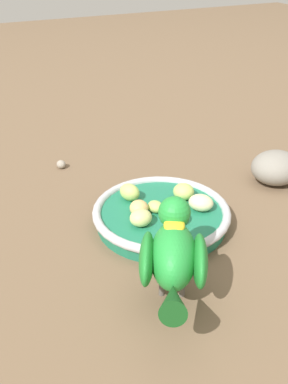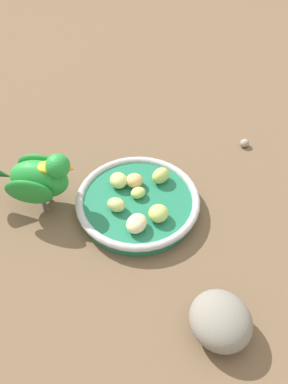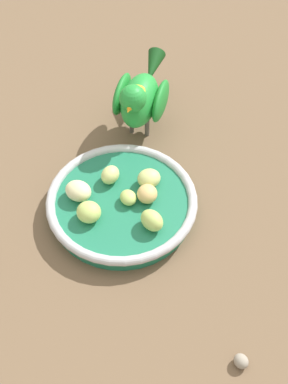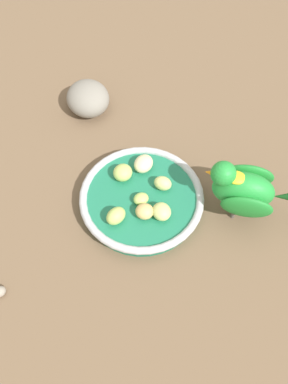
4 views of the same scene
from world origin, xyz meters
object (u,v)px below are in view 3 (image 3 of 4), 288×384
Objects in this scene: apple_piece_6 at (149,178)px; feeding_bowl at (123,204)px; apple_piece_4 at (78,191)px; parrot at (140,97)px; pebble_0 at (241,361)px; apple_piece_5 at (147,194)px; apple_piece_2 at (152,220)px; apple_piece_0 at (110,175)px; apple_piece_1 at (89,212)px; apple_piece_3 at (128,198)px.

feeding_bowl is at bearing -156.07° from apple_piece_6.
parrot is (0.13, 0.13, 0.03)m from apple_piece_4.
feeding_bowl is 1.32× the size of parrot.
pebble_0 is (0.04, -0.28, -0.03)m from apple_piece_6.
feeding_bowl is 0.28m from pebble_0.
apple_piece_5 is at bearing -11.21° from feeding_bowl.
apple_piece_2 is 1.15× the size of apple_piece_5.
apple_piece_0 is at bearing 110.87° from apple_piece_2.
apple_piece_0 is at bearing -3.59° from parrot.
apple_piece_1 is 0.21× the size of parrot.
apple_piece_2 is at bearing 19.47° from parrot.
apple_piece_1 is at bearing -160.77° from feeding_bowl.
apple_piece_0 is at bearing 109.30° from apple_piece_3.
pebble_0 is (0.14, -0.29, -0.03)m from apple_piece_4.
parrot reaches higher than apple_piece_5.
apple_piece_0 is 1.17× the size of apple_piece_3.
apple_piece_2 is 0.22m from pebble_0.
parrot reaches higher than apple_piece_6.
pebble_0 is at bearing 32.05° from parrot.
apple_piece_3 is 0.68× the size of apple_piece_4.
apple_piece_5 is 0.91× the size of apple_piece_6.
apple_piece_3 reaches higher than pebble_0.
apple_piece_2 is (0.04, -0.10, 0.00)m from apple_piece_0.
apple_piece_0 is 0.19× the size of parrot.
feeding_bowl is at bearing 117.34° from apple_piece_2.
feeding_bowl is at bearing 152.30° from apple_piece_3.
parrot is at bearing 46.30° from apple_piece_4.
apple_piece_5 reaches higher than feeding_bowl.
apple_piece_4 is at bearing 157.86° from apple_piece_3.
feeding_bowl is at bearing -21.39° from apple_piece_4.
apple_piece_0 and apple_piece_6 have the same top height.
apple_piece_4 is 0.32m from pebble_0.
apple_piece_5 is (0.03, -0.00, 0.00)m from apple_piece_3.
apple_piece_4 is at bearing 162.25° from apple_piece_5.
apple_piece_5 reaches higher than pebble_0.
apple_piece_0 is 0.06m from apple_piece_6.
apple_piece_6 is at bearing 69.61° from apple_piece_5.
feeding_bowl is 0.05m from apple_piece_0.
apple_piece_6 is (0.05, -0.02, 0.00)m from apple_piece_0.
apple_piece_1 is 0.98× the size of apple_piece_2.
apple_piece_2 reaches higher than apple_piece_1.
feeding_bowl is 6.14× the size of apple_piece_2.
apple_piece_4 is at bearing 116.37° from pebble_0.
apple_piece_4 is (-0.07, 0.03, 0.00)m from apple_piece_3.
apple_piece_3 is at bearing 106.17° from pebble_0.
apple_piece_1 is 0.04m from apple_piece_4.
apple_piece_4 is at bearing 138.27° from apple_piece_2.
apple_piece_3 is 0.79× the size of apple_piece_6.
apple_piece_0 is 0.89× the size of apple_piece_2.
apple_piece_1 is 0.06m from apple_piece_3.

